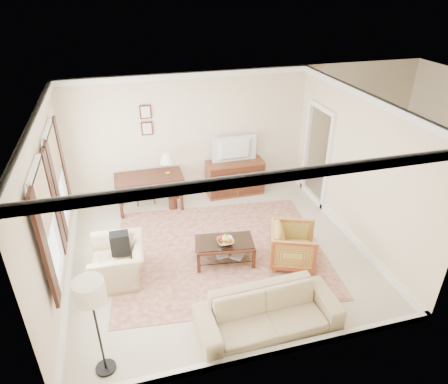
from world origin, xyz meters
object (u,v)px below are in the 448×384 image
sideboard (235,178)px  striped_armchair (293,244)px  writing_desk (149,181)px  sofa (269,308)px  tv (236,142)px  coffee_table (225,246)px  club_armchair (118,256)px

sideboard → striped_armchair: 2.85m
writing_desk → sofa: bearing=-72.1°
sofa → sideboard: bearing=78.2°
sofa → writing_desk: bearing=106.1°
striped_armchair → sofa: (-1.00, -1.37, 0.01)m
striped_armchair → tv: bearing=27.3°
writing_desk → sofa: sofa is taller
writing_desk → sideboard: sideboard is taller
coffee_table → sideboard: bearing=69.3°
writing_desk → tv: size_ratio=1.47×
tv → sofa: bearing=80.0°
sideboard → striped_armchair: (0.26, -2.83, -0.00)m
sideboard → tv: size_ratio=1.34×
tv → striped_armchair: (0.26, -2.81, -0.92)m
striped_armchair → coffee_table: bearing=95.1°
striped_armchair → sofa: sofa is taller
writing_desk → sideboard: (2.04, 0.18, -0.29)m
club_armchair → sofa: club_armchair is taller
coffee_table → striped_armchair: 1.25m
club_armchair → sofa: bearing=52.5°
writing_desk → coffee_table: writing_desk is taller
tv → striped_armchair: bearing=95.2°
sofa → coffee_table: bearing=94.6°
sideboard → sofa: 4.27m
coffee_table → tv: bearing=69.1°
tv → club_armchair: (-2.83, -2.39, -0.88)m
coffee_table → striped_armchair: (1.19, -0.36, 0.07)m
striped_armchair → club_armchair: 3.12m
club_armchair → coffee_table: bearing=91.4°
writing_desk → sofa: (1.30, -4.02, -0.29)m
sideboard → striped_armchair: size_ratio=1.64×
tv → sideboard: bearing=-90.0°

